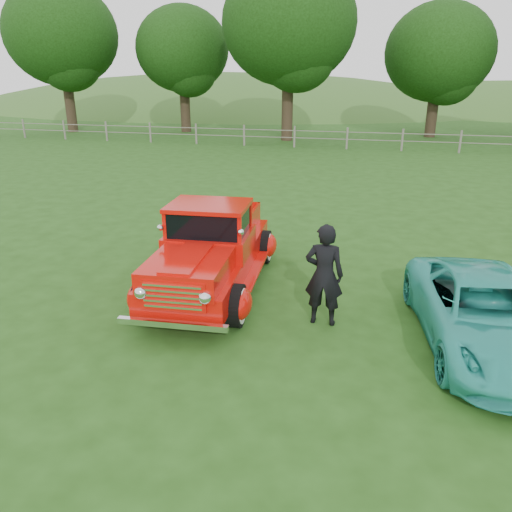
% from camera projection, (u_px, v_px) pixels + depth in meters
% --- Properties ---
extents(ground, '(140.00, 140.00, 0.00)m').
position_uv_depth(ground, '(248.00, 340.00, 8.22)').
color(ground, '#204612').
rests_on(ground, ground).
extents(distant_hills, '(116.00, 60.00, 18.00)m').
position_uv_depth(distant_hills, '(334.00, 142.00, 64.84)').
color(distant_hills, '#346123').
rests_on(distant_hills, ground).
extents(fence_line, '(48.00, 0.12, 1.20)m').
position_uv_depth(fence_line, '(347.00, 138.00, 28.03)').
color(fence_line, slate).
rests_on(fence_line, ground).
extents(tree_far_west, '(7.60, 7.60, 9.93)m').
position_uv_depth(tree_far_west, '(61.00, 35.00, 34.10)').
color(tree_far_west, '#302318').
rests_on(tree_far_west, ground).
extents(tree_mid_west, '(6.40, 6.40, 8.46)m').
position_uv_depth(tree_mid_west, '(182.00, 49.00, 34.46)').
color(tree_mid_west, '#302318').
rests_on(tree_mid_west, ground).
extents(tree_near_west, '(8.00, 8.00, 10.42)m').
position_uv_depth(tree_near_west, '(289.00, 23.00, 29.50)').
color(tree_near_west, '#302318').
rests_on(tree_near_west, ground).
extents(tree_near_east, '(6.80, 6.80, 8.33)m').
position_uv_depth(tree_near_east, '(439.00, 53.00, 31.67)').
color(tree_near_east, '#302318').
rests_on(tree_near_east, ground).
extents(red_pickup, '(2.47, 5.09, 1.78)m').
position_uv_depth(red_pickup, '(211.00, 251.00, 9.95)').
color(red_pickup, black).
rests_on(red_pickup, ground).
extents(teal_sedan, '(2.45, 4.36, 1.15)m').
position_uv_depth(teal_sedan, '(486.00, 314.00, 7.85)').
color(teal_sedan, teal).
rests_on(teal_sedan, ground).
extents(man, '(0.66, 0.44, 1.81)m').
position_uv_depth(man, '(324.00, 275.00, 8.48)').
color(man, black).
rests_on(man, ground).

